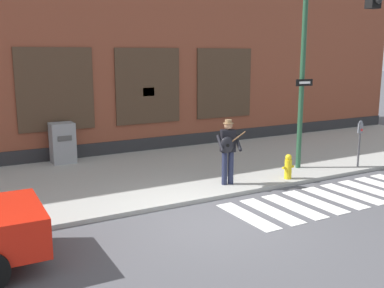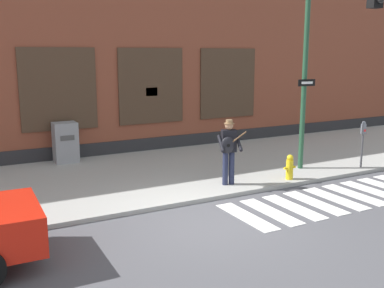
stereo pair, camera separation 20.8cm
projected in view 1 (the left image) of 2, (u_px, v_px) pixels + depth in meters
ground_plane at (214, 222)px, 9.58m from camera, size 160.00×160.00×0.00m
sidewalk at (139, 175)px, 13.10m from camera, size 28.00×5.80×0.11m
building_backdrop at (85, 34)px, 16.46m from camera, size 28.00×4.06×8.49m
crosswalk at (334, 198)px, 11.20m from camera, size 5.78×1.90×0.01m
busker at (228, 148)px, 11.80m from camera, size 0.72×0.65×1.74m
traffic_light at (328, 44)px, 12.17m from camera, size 0.60×2.81×5.37m
parking_meter at (360, 136)px, 13.74m from camera, size 0.13×0.11×1.44m
utility_box at (63, 143)px, 14.30m from camera, size 0.73×0.63×1.29m
fire_hydrant at (288, 167)px, 12.49m from camera, size 0.38×0.20×0.70m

